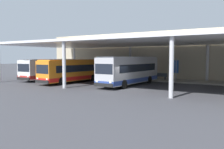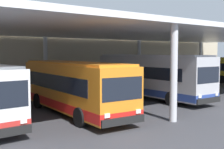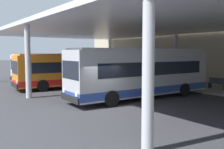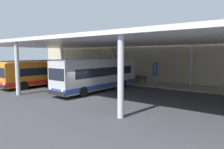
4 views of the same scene
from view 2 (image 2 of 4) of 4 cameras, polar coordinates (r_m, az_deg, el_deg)
ground_plane at (r=22.84m, az=17.10°, el=-5.35°), size 200.00×200.00×0.00m
platform_kerb at (r=31.04m, az=-0.92°, el=-2.49°), size 42.00×4.50×0.18m
station_building_facade at (r=33.48m, az=-4.26°, el=4.42°), size 48.00×1.60×7.68m
canopy_shelter at (r=26.13m, az=7.37°, el=7.68°), size 40.00×17.00×5.55m
bus_second_bay at (r=18.17m, az=-7.59°, el=-2.35°), size 3.20×10.67×3.17m
bus_middle_bay at (r=24.27m, az=7.47°, el=-0.26°), size 3.00×11.41×3.57m
bench_waiting at (r=30.98m, az=-1.11°, el=-1.44°), size 1.80×0.45×0.92m
trash_bin at (r=29.75m, az=-4.63°, el=-1.66°), size 0.52×0.52×0.98m
banner_sign at (r=31.80m, az=3.53°, el=1.08°), size 0.70×0.12×3.20m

